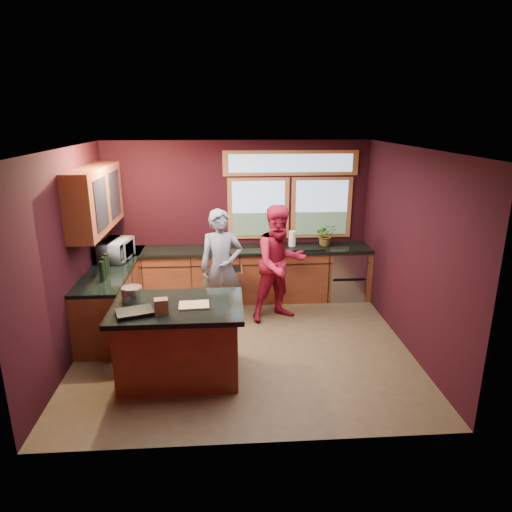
{
  "coord_description": "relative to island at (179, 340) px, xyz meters",
  "views": [
    {
      "loc": [
        -0.23,
        -5.74,
        3.09
      ],
      "look_at": [
        0.2,
        0.4,
        1.19
      ],
      "focal_mm": 32.0,
      "sensor_mm": 36.0,
      "label": 1
    }
  ],
  "objects": [
    {
      "name": "room_shell",
      "position": [
        0.22,
        1.03,
        1.32
      ],
      "size": [
        4.52,
        4.02,
        2.71
      ],
      "color": "black",
      "rests_on": "ground"
    },
    {
      "name": "cutting_board",
      "position": [
        0.2,
        -0.05,
        0.48
      ],
      "size": [
        0.36,
        0.27,
        0.02
      ],
      "primitive_type": "cube",
      "rotation": [
        0.0,
        0.0,
        0.06
      ],
      "color": "tan",
      "rests_on": "island"
    },
    {
      "name": "microwave",
      "position": [
        -1.11,
        1.86,
        0.61
      ],
      "size": [
        0.48,
        0.64,
        0.32
      ],
      "primitive_type": "imported",
      "rotation": [
        0.0,
        0.0,
        1.42
      ],
      "color": "#999999",
      "rests_on": "left_counter"
    },
    {
      "name": "person_grey",
      "position": [
        0.51,
        1.5,
        0.41
      ],
      "size": [
        0.69,
        0.49,
        1.78
      ],
      "primitive_type": "imported",
      "rotation": [
        0.0,
        0.0,
        0.1
      ],
      "color": "slate",
      "rests_on": "floor"
    },
    {
      "name": "paper_bag",
      "position": [
        -0.15,
        -0.25,
        0.56
      ],
      "size": [
        0.17,
        0.15,
        0.18
      ],
      "primitive_type": "cube",
      "rotation": [
        0.0,
        0.0,
        0.21
      ],
      "color": "brown",
      "rests_on": "island"
    },
    {
      "name": "back_counter",
      "position": [
        1.01,
        2.4,
        -0.01
      ],
      "size": [
        4.5,
        0.64,
        0.93
      ],
      "color": "#5F2A16",
      "rests_on": "floor"
    },
    {
      "name": "paper_towel",
      "position": [
        1.72,
        2.4,
        0.59
      ],
      "size": [
        0.12,
        0.12,
        0.28
      ],
      "primitive_type": "cylinder",
      "color": "white",
      "rests_on": "back_counter"
    },
    {
      "name": "person_red",
      "position": [
        1.41,
        1.58,
        0.43
      ],
      "size": [
        1.07,
        0.95,
        1.82
      ],
      "primitive_type": "imported",
      "rotation": [
        0.0,
        0.0,
        0.36
      ],
      "color": "#A7132A",
      "rests_on": "floor"
    },
    {
      "name": "island",
      "position": [
        0.0,
        0.0,
        0.0
      ],
      "size": [
        1.55,
        1.05,
        0.95
      ],
      "color": "#5F2A16",
      "rests_on": "floor"
    },
    {
      "name": "left_counter",
      "position": [
        -1.14,
        1.55,
        -0.01
      ],
      "size": [
        0.64,
        2.3,
        0.93
      ],
      "color": "#5F2A16",
      "rests_on": "floor"
    },
    {
      "name": "floor",
      "position": [
        0.81,
        0.7,
        -0.48
      ],
      "size": [
        4.5,
        4.5,
        0.0
      ],
      "primitive_type": "plane",
      "color": "brown",
      "rests_on": "ground"
    },
    {
      "name": "stock_pot",
      "position": [
        -0.55,
        0.15,
        0.56
      ],
      "size": [
        0.24,
        0.24,
        0.18
      ],
      "primitive_type": "cylinder",
      "color": "silver",
      "rests_on": "island"
    },
    {
      "name": "black_tray",
      "position": [
        -0.45,
        -0.25,
        0.49
      ],
      "size": [
        0.47,
        0.39,
        0.05
      ],
      "primitive_type": "cube",
      "rotation": [
        0.0,
        0.0,
        0.33
      ],
      "color": "black",
      "rests_on": "island"
    },
    {
      "name": "potted_plant",
      "position": [
        2.31,
        2.45,
        0.64
      ],
      "size": [
        0.35,
        0.3,
        0.38
      ],
      "primitive_type": "imported",
      "color": "#999999",
      "rests_on": "back_counter"
    }
  ]
}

